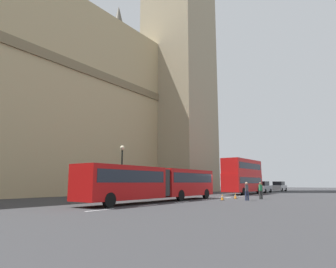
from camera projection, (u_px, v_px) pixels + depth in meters
The scene contains 11 objects.
ground_plane at pixel (223, 198), 31.71m from camera, with size 160.00×160.00×0.00m, color #333335.
lane_centre_marking at pixel (207, 200), 28.89m from camera, with size 29.80×0.16×0.01m.
articulated_bus at pixel (157, 181), 25.86m from camera, with size 16.53×2.54×2.90m.
double_decker_bus at pixel (243, 175), 42.33m from camera, with size 9.48×2.54×4.90m.
sedan_lead at pixel (263, 187), 48.79m from camera, with size 4.40×1.86×1.85m.
sedan_trailing at pixel (279, 186), 56.90m from camera, with size 4.40×1.86×1.85m.
traffic_cone_west at pixel (222, 197), 27.73m from camera, with size 0.36×0.36×0.58m.
traffic_cone_middle at pixel (235, 196), 30.33m from camera, with size 0.36×0.36×0.58m.
street_lamp at pixel (122, 168), 28.81m from camera, with size 0.44×0.44×5.27m.
pedestrian_near_cones at pixel (247, 191), 27.44m from camera, with size 0.47×0.41×1.69m.
pedestrian_by_kerb at pixel (261, 190), 29.67m from camera, with size 0.46×0.43×1.69m.
Camera 1 is at (-29.85, -13.92, 1.65)m, focal length 31.53 mm.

